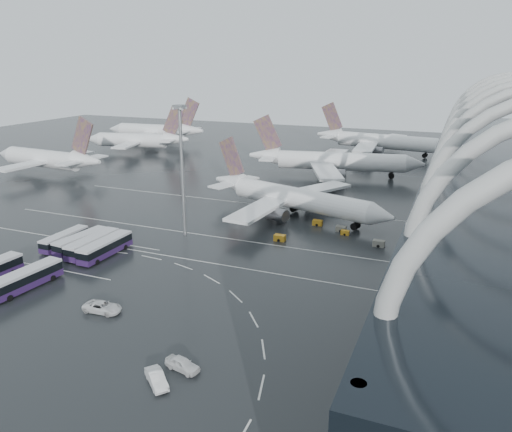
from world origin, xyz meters
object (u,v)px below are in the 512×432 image
at_px(jet_remote_mid, 139,140).
at_px(van_curve_b, 182,364).
at_px(airliner_main, 291,198).
at_px(jet_remote_far, 157,131).
at_px(bus_row_near_b, 81,241).
at_px(bus_row_near_d, 105,247).
at_px(airliner_gate_c, 379,142).
at_px(gse_cart_belly_e, 318,223).
at_px(gse_cart_belly_b, 341,229).
at_px(gse_cart_belly_a, 345,233).
at_px(bus_row_near_c, 92,244).
at_px(gse_cart_belly_c, 280,238).
at_px(jet_remote_west, 49,159).
at_px(airliner_gate_b, 332,162).
at_px(gse_cart_belly_d, 379,243).
at_px(van_curve_c, 157,379).
at_px(bus_row_far_c, 25,279).
at_px(van_curve_a, 102,307).
at_px(floodlight_mast, 182,155).
at_px(bus_row_near_a, 64,239).

relative_size(jet_remote_mid, van_curve_b, 9.38).
bearing_deg(airliner_main, jet_remote_far, 155.45).
height_order(bus_row_near_b, bus_row_near_d, bus_row_near_d).
relative_size(airliner_gate_c, jet_remote_far, 1.16).
distance_m(bus_row_near_b, gse_cart_belly_e, 54.02).
height_order(bus_row_near_b, gse_cart_belly_b, bus_row_near_b).
height_order(jet_remote_far, gse_cart_belly_a, jet_remote_far).
relative_size(bus_row_near_c, gse_cart_belly_c, 5.50).
relative_size(jet_remote_west, bus_row_near_b, 3.63).
relative_size(airliner_gate_b, gse_cart_belly_d, 23.71).
relative_size(van_curve_c, gse_cart_belly_d, 2.01).
bearing_deg(van_curve_c, gse_cart_belly_c, 43.74).
bearing_deg(gse_cart_belly_d, bus_row_far_c, -140.21).
distance_m(jet_remote_west, van_curve_a, 109.52).
distance_m(bus_row_near_c, gse_cart_belly_e, 51.78).
relative_size(airliner_gate_b, airliner_gate_c, 1.01).
distance_m(airliner_main, van_curve_a, 61.53).
bearing_deg(airliner_gate_b, gse_cart_belly_c, -96.40).
bearing_deg(gse_cart_belly_c, jet_remote_far, 133.65).
bearing_deg(van_curve_c, gse_cart_belly_d, 23.62).
bearing_deg(van_curve_a, gse_cart_belly_d, -42.30).
height_order(van_curve_c, gse_cart_belly_a, van_curve_c).
xyz_separation_m(bus_row_near_d, floodlight_mast, (8.42, 17.30, 16.43)).
distance_m(airliner_gate_b, jet_remote_west, 97.04).
distance_m(airliner_main, bus_row_near_d, 48.52).
relative_size(jet_remote_far, gse_cart_belly_c, 20.08).
bearing_deg(gse_cart_belly_e, gse_cart_belly_c, -109.27).
bearing_deg(airliner_main, gse_cart_belly_c, -61.71).
xyz_separation_m(bus_row_near_b, gse_cart_belly_e, (41.67, 34.36, -1.12)).
bearing_deg(van_curve_c, jet_remote_west, 89.35).
bearing_deg(jet_remote_west, airliner_gate_c, -135.15).
height_order(bus_row_far_c, van_curve_a, bus_row_far_c).
xyz_separation_m(airliner_main, jet_remote_mid, (-89.39, 61.26, 0.61)).
relative_size(bus_row_near_c, van_curve_a, 2.22).
bearing_deg(gse_cart_belly_c, jet_remote_west, 161.57).
distance_m(floodlight_mast, gse_cart_belly_c, 28.01).
relative_size(airliner_gate_c, gse_cart_belly_c, 23.34).
xyz_separation_m(bus_row_far_c, gse_cart_belly_c, (32.59, 39.67, -1.20)).
height_order(airliner_gate_c, bus_row_near_c, airliner_gate_c).
bearing_deg(jet_remote_far, airliner_gate_c, -177.66).
relative_size(airliner_main, floodlight_mast, 1.82).
bearing_deg(airliner_gate_c, jet_remote_far, -165.30).
bearing_deg(floodlight_mast, gse_cart_belly_c, 12.07).
distance_m(jet_remote_far, gse_cart_belly_a, 147.90).
bearing_deg(gse_cart_belly_d, van_curve_b, -106.30).
bearing_deg(airliner_gate_c, floodlight_mast, -92.68).
height_order(bus_row_near_b, gse_cart_belly_d, bus_row_near_b).
height_order(bus_row_near_a, floodlight_mast, floodlight_mast).
relative_size(airliner_gate_c, jet_remote_west, 1.21).
xyz_separation_m(airliner_gate_b, bus_row_near_d, (-24.32, -88.56, -3.27)).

